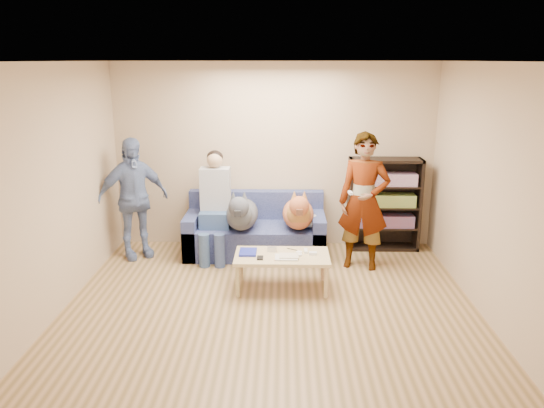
{
  "coord_description": "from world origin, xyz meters",
  "views": [
    {
      "loc": [
        0.14,
        -4.9,
        2.62
      ],
      "look_at": [
        0.0,
        1.2,
        0.95
      ],
      "focal_mm": 35.0,
      "sensor_mm": 36.0,
      "label": 1
    }
  ],
  "objects_px": {
    "coffee_table": "(282,259)",
    "bookshelf": "(384,202)",
    "person_seated": "(215,201)",
    "dog_gray": "(242,213)",
    "person_standing_right": "(364,202)",
    "camera_silver": "(272,249)",
    "notebook_blue": "(248,252)",
    "person_standing_left": "(133,198)",
    "sofa": "(255,233)",
    "dog_tan": "(298,213)"
  },
  "relations": [
    {
      "from": "person_standing_right",
      "to": "bookshelf",
      "type": "xyz_separation_m",
      "value": [
        0.39,
        0.73,
        -0.2
      ]
    },
    {
      "from": "person_seated",
      "to": "person_standing_left",
      "type": "bearing_deg",
      "value": -176.86
    },
    {
      "from": "coffee_table",
      "to": "sofa",
      "type": "bearing_deg",
      "value": 107.24
    },
    {
      "from": "camera_silver",
      "to": "bookshelf",
      "type": "distance_m",
      "value": 2.04
    },
    {
      "from": "camera_silver",
      "to": "sofa",
      "type": "distance_m",
      "value": 1.12
    },
    {
      "from": "dog_tan",
      "to": "coffee_table",
      "type": "bearing_deg",
      "value": -102.07
    },
    {
      "from": "dog_gray",
      "to": "bookshelf",
      "type": "bearing_deg",
      "value": 14.09
    },
    {
      "from": "dog_gray",
      "to": "person_standing_right",
      "type": "bearing_deg",
      "value": -8.41
    },
    {
      "from": "notebook_blue",
      "to": "sofa",
      "type": "height_order",
      "value": "sofa"
    },
    {
      "from": "person_standing_right",
      "to": "camera_silver",
      "type": "bearing_deg",
      "value": -139.29
    },
    {
      "from": "person_standing_right",
      "to": "person_standing_left",
      "type": "xyz_separation_m",
      "value": [
        -3.03,
        0.31,
        -0.06
      ]
    },
    {
      "from": "camera_silver",
      "to": "coffee_table",
      "type": "relative_size",
      "value": 0.1
    },
    {
      "from": "person_standing_right",
      "to": "dog_gray",
      "type": "distance_m",
      "value": 1.61
    },
    {
      "from": "dog_tan",
      "to": "camera_silver",
      "type": "bearing_deg",
      "value": -110.82
    },
    {
      "from": "dog_tan",
      "to": "person_standing_left",
      "type": "bearing_deg",
      "value": 179.47
    },
    {
      "from": "person_standing_right",
      "to": "dog_gray",
      "type": "relative_size",
      "value": 1.4
    },
    {
      "from": "notebook_blue",
      "to": "camera_silver",
      "type": "bearing_deg",
      "value": 14.04
    },
    {
      "from": "camera_silver",
      "to": "sofa",
      "type": "xyz_separation_m",
      "value": [
        -0.25,
        1.08,
        -0.16
      ]
    },
    {
      "from": "person_standing_right",
      "to": "coffee_table",
      "type": "height_order",
      "value": "person_standing_right"
    },
    {
      "from": "camera_silver",
      "to": "person_standing_right",
      "type": "bearing_deg",
      "value": 27.08
    },
    {
      "from": "camera_silver",
      "to": "notebook_blue",
      "type": "bearing_deg",
      "value": -165.96
    },
    {
      "from": "person_standing_right",
      "to": "dog_gray",
      "type": "bearing_deg",
      "value": -174.78
    },
    {
      "from": "person_seated",
      "to": "dog_tan",
      "type": "xyz_separation_m",
      "value": [
        1.12,
        -0.08,
        -0.13
      ]
    },
    {
      "from": "notebook_blue",
      "to": "coffee_table",
      "type": "height_order",
      "value": "notebook_blue"
    },
    {
      "from": "notebook_blue",
      "to": "bookshelf",
      "type": "distance_m",
      "value": 2.31
    },
    {
      "from": "bookshelf",
      "to": "camera_silver",
      "type": "bearing_deg",
      "value": -139.62
    },
    {
      "from": "sofa",
      "to": "dog_tan",
      "type": "relative_size",
      "value": 1.62
    },
    {
      "from": "coffee_table",
      "to": "bookshelf",
      "type": "relative_size",
      "value": 0.85
    },
    {
      "from": "person_seated",
      "to": "dog_gray",
      "type": "height_order",
      "value": "person_seated"
    },
    {
      "from": "bookshelf",
      "to": "notebook_blue",
      "type": "bearing_deg",
      "value": -142.82
    },
    {
      "from": "sofa",
      "to": "dog_gray",
      "type": "bearing_deg",
      "value": -122.95
    },
    {
      "from": "person_standing_right",
      "to": "person_seated",
      "type": "distance_m",
      "value": 1.98
    },
    {
      "from": "camera_silver",
      "to": "person_seated",
      "type": "height_order",
      "value": "person_seated"
    },
    {
      "from": "person_standing_right",
      "to": "coffee_table",
      "type": "distance_m",
      "value": 1.35
    },
    {
      "from": "camera_silver",
      "to": "coffee_table",
      "type": "xyz_separation_m",
      "value": [
        0.12,
        -0.12,
        -0.07
      ]
    },
    {
      "from": "person_standing_right",
      "to": "bookshelf",
      "type": "bearing_deg",
      "value": 75.12
    },
    {
      "from": "notebook_blue",
      "to": "person_standing_left",
      "type": "bearing_deg",
      "value": 148.93
    },
    {
      "from": "person_seated",
      "to": "coffee_table",
      "type": "distance_m",
      "value": 1.46
    },
    {
      "from": "sofa",
      "to": "dog_gray",
      "type": "distance_m",
      "value": 0.48
    },
    {
      "from": "notebook_blue",
      "to": "bookshelf",
      "type": "relative_size",
      "value": 0.2
    },
    {
      "from": "dog_gray",
      "to": "person_standing_left",
      "type": "bearing_deg",
      "value": 177.11
    },
    {
      "from": "notebook_blue",
      "to": "person_seated",
      "type": "xyz_separation_m",
      "value": [
        -0.51,
        1.03,
        0.34
      ]
    },
    {
      "from": "camera_silver",
      "to": "person_seated",
      "type": "bearing_deg",
      "value": 129.62
    },
    {
      "from": "camera_silver",
      "to": "bookshelf",
      "type": "height_order",
      "value": "bookshelf"
    },
    {
      "from": "camera_silver",
      "to": "bookshelf",
      "type": "xyz_separation_m",
      "value": [
        1.55,
        1.32,
        0.23
      ]
    },
    {
      "from": "sofa",
      "to": "coffee_table",
      "type": "distance_m",
      "value": 1.26
    },
    {
      "from": "camera_silver",
      "to": "coffee_table",
      "type": "height_order",
      "value": "camera_silver"
    },
    {
      "from": "person_standing_left",
      "to": "dog_gray",
      "type": "xyz_separation_m",
      "value": [
        1.46,
        -0.07,
        -0.18
      ]
    },
    {
      "from": "notebook_blue",
      "to": "dog_tan",
      "type": "relative_size",
      "value": 0.22
    },
    {
      "from": "person_seated",
      "to": "bookshelf",
      "type": "height_order",
      "value": "person_seated"
    }
  ]
}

